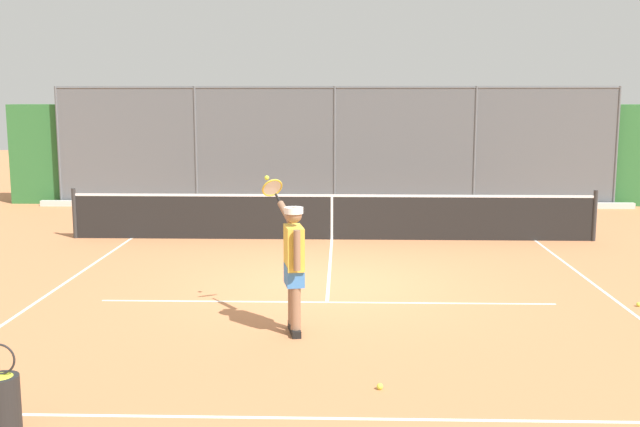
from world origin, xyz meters
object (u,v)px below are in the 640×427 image
at_px(tennis_player, 293,260).
at_px(ball_basket, 2,400).
at_px(tennis_ball_by_sideline, 380,386).
at_px(tennis_ball_near_net, 639,304).

bearing_deg(tennis_player, ball_basket, 129.29).
bearing_deg(tennis_player, tennis_ball_by_sideline, -162.73).
height_order(tennis_player, ball_basket, tennis_player).
xyz_separation_m(tennis_ball_near_net, ball_basket, (7.31, 4.28, 0.27)).
relative_size(tennis_ball_by_sideline, ball_basket, 0.08).
bearing_deg(tennis_player, tennis_ball_near_net, -85.87).
bearing_deg(tennis_ball_by_sideline, tennis_player, -61.54).
distance_m(tennis_player, tennis_ball_near_net, 5.14).
distance_m(tennis_player, ball_basket, 3.87).
bearing_deg(tennis_ball_near_net, tennis_player, 15.31).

